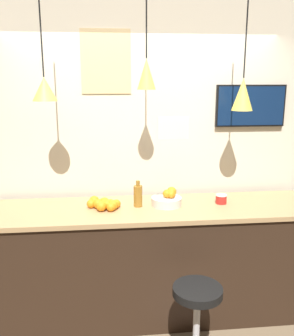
{
  "coord_description": "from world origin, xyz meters",
  "views": [
    {
      "loc": [
        -0.32,
        -2.44,
        2.11
      ],
      "look_at": [
        0.0,
        0.61,
        1.37
      ],
      "focal_mm": 40.0,
      "sensor_mm": 36.0,
      "label": 1
    }
  ],
  "objects_px": {
    "fruit_bowl": "(167,200)",
    "juice_bottle": "(138,196)",
    "spread_jar": "(221,199)",
    "mounted_tv": "(251,106)",
    "bar_stool": "(197,316)"
  },
  "relations": [
    {
      "from": "bar_stool",
      "to": "juice_bottle",
      "type": "distance_m",
      "value": 1.08
    },
    {
      "from": "juice_bottle",
      "to": "spread_jar",
      "type": "relative_size",
      "value": 2.36
    },
    {
      "from": "spread_jar",
      "to": "mounted_tv",
      "type": "height_order",
      "value": "mounted_tv"
    },
    {
      "from": "bar_stool",
      "to": "fruit_bowl",
      "type": "relative_size",
      "value": 2.46
    },
    {
      "from": "bar_stool",
      "to": "mounted_tv",
      "type": "bearing_deg",
      "value": 56.32
    },
    {
      "from": "fruit_bowl",
      "to": "spread_jar",
      "type": "distance_m",
      "value": 0.49
    },
    {
      "from": "bar_stool",
      "to": "spread_jar",
      "type": "relative_size",
      "value": 6.63
    },
    {
      "from": "mounted_tv",
      "to": "juice_bottle",
      "type": "bearing_deg",
      "value": -161.3
    },
    {
      "from": "juice_bottle",
      "to": "bar_stool",
      "type": "bearing_deg",
      "value": -63.53
    },
    {
      "from": "juice_bottle",
      "to": "mounted_tv",
      "type": "height_order",
      "value": "mounted_tv"
    },
    {
      "from": "bar_stool",
      "to": "juice_bottle",
      "type": "bearing_deg",
      "value": 116.47
    },
    {
      "from": "bar_stool",
      "to": "mounted_tv",
      "type": "relative_size",
      "value": 0.97
    },
    {
      "from": "bar_stool",
      "to": "mounted_tv",
      "type": "height_order",
      "value": "mounted_tv"
    },
    {
      "from": "spread_jar",
      "to": "fruit_bowl",
      "type": "bearing_deg",
      "value": 179.98
    },
    {
      "from": "fruit_bowl",
      "to": "juice_bottle",
      "type": "distance_m",
      "value": 0.26
    }
  ]
}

